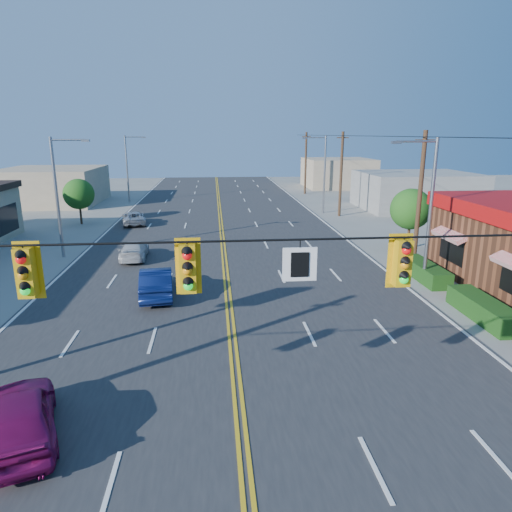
{
  "coord_description": "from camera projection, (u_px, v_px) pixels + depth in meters",
  "views": [
    {
      "loc": [
        -0.62,
        -9.35,
        8.19
      ],
      "look_at": [
        1.44,
        12.81,
        2.2
      ],
      "focal_mm": 32.0,
      "sensor_mm": 36.0,
      "label": 1
    }
  ],
  "objects": [
    {
      "name": "ground",
      "position": [
        246.0,
        479.0,
        11.17
      ],
      "size": [
        160.0,
        160.0,
        0.0
      ],
      "primitive_type": "plane",
      "color": "gray",
      "rests_on": "ground"
    },
    {
      "name": "road",
      "position": [
        224.0,
        260.0,
        30.4
      ],
      "size": [
        20.0,
        120.0,
        0.06
      ],
      "primitive_type": "cube",
      "color": "#2D2D30",
      "rests_on": "ground"
    },
    {
      "name": "signal_span",
      "position": [
        239.0,
        291.0,
        9.89
      ],
      "size": [
        24.32,
        0.34,
        9.0
      ],
      "color": "#47301E",
      "rests_on": "ground"
    },
    {
      "name": "streetlight_se",
      "position": [
        427.0,
        204.0,
        24.43
      ],
      "size": [
        2.55,
        0.25,
        8.0
      ],
      "color": "gray",
      "rests_on": "ground"
    },
    {
      "name": "streetlight_ne",
      "position": [
        323.0,
        170.0,
        47.51
      ],
      "size": [
        2.55,
        0.25,
        8.0
      ],
      "color": "gray",
      "rests_on": "ground"
    },
    {
      "name": "streetlight_sw",
      "position": [
        59.0,
        191.0,
        30.19
      ],
      "size": [
        2.55,
        0.25,
        8.0
      ],
      "color": "gray",
      "rests_on": "ground"
    },
    {
      "name": "streetlight_nw",
      "position": [
        129.0,
        165.0,
        55.19
      ],
      "size": [
        2.55,
        0.25,
        8.0
      ],
      "color": "gray",
      "rests_on": "ground"
    },
    {
      "name": "utility_pole_near",
      "position": [
        419.0,
        200.0,
        28.48
      ],
      "size": [
        0.28,
        0.28,
        8.4
      ],
      "primitive_type": "cylinder",
      "color": "#47301E",
      "rests_on": "ground"
    },
    {
      "name": "utility_pole_mid",
      "position": [
        341.0,
        175.0,
        45.79
      ],
      "size": [
        0.28,
        0.28,
        8.4
      ],
      "primitive_type": "cylinder",
      "color": "#47301E",
      "rests_on": "ground"
    },
    {
      "name": "utility_pole_far",
      "position": [
        306.0,
        163.0,
        63.1
      ],
      "size": [
        0.28,
        0.28,
        8.4
      ],
      "primitive_type": "cylinder",
      "color": "#47301E",
      "rests_on": "ground"
    },
    {
      "name": "tree_kfc_rear",
      "position": [
        411.0,
        209.0,
        32.77
      ],
      "size": [
        2.94,
        2.94,
        4.41
      ],
      "color": "#47301E",
      "rests_on": "ground"
    },
    {
      "name": "tree_west",
      "position": [
        79.0,
        194.0,
        41.97
      ],
      "size": [
        2.8,
        2.8,
        4.2
      ],
      "color": "#47301E",
      "rests_on": "ground"
    },
    {
      "name": "bld_east_mid",
      "position": [
        416.0,
        191.0,
        51.09
      ],
      "size": [
        12.0,
        10.0,
        4.0
      ],
      "primitive_type": "cube",
      "color": "gray",
      "rests_on": "ground"
    },
    {
      "name": "bld_west_far",
      "position": [
        52.0,
        186.0,
        54.99
      ],
      "size": [
        11.0,
        12.0,
        4.2
      ],
      "primitive_type": "cube",
      "color": "tan",
      "rests_on": "ground"
    },
    {
      "name": "bld_east_far",
      "position": [
        338.0,
        173.0,
        71.92
      ],
      "size": [
        10.0,
        10.0,
        4.4
      ],
      "primitive_type": "cube",
      "color": "tan",
      "rests_on": "ground"
    },
    {
      "name": "car_magenta",
      "position": [
        22.0,
        418.0,
        12.37
      ],
      "size": [
        3.07,
        4.63,
        1.46
      ],
      "primitive_type": "imported",
      "rotation": [
        0.0,
        0.0,
        3.48
      ],
      "color": "#7E0E4C",
      "rests_on": "ground"
    },
    {
      "name": "car_blue",
      "position": [
        156.0,
        283.0,
        23.49
      ],
      "size": [
        2.03,
        4.68,
        1.5
      ],
      "primitive_type": "imported",
      "rotation": [
        0.0,
        0.0,
        3.24
      ],
      "color": "#0D1A4C",
      "rests_on": "ground"
    },
    {
      "name": "car_white",
      "position": [
        134.0,
        251.0,
        30.48
      ],
      "size": [
        1.83,
        4.16,
        1.19
      ],
      "primitive_type": "imported",
      "rotation": [
        0.0,
        0.0,
        3.18
      ],
      "color": "silver",
      "rests_on": "ground"
    },
    {
      "name": "car_silver",
      "position": [
        134.0,
        219.0,
        42.08
      ],
      "size": [
        2.79,
        4.64,
        1.21
      ],
      "primitive_type": "imported",
      "rotation": [
        0.0,
        0.0,
        3.33
      ],
      "color": "#B2B3B7",
      "rests_on": "ground"
    }
  ]
}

